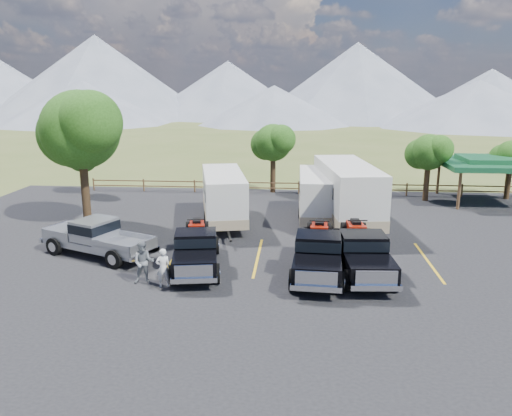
# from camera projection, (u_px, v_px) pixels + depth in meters

# --- Properties ---
(ground) EXTENTS (320.00, 320.00, 0.00)m
(ground) POSITION_uv_depth(u_px,v_px,m) (300.00, 293.00, 19.92)
(ground) COLOR #445323
(ground) RESTS_ON ground
(asphalt_lot) EXTENTS (44.00, 34.00, 0.04)m
(asphalt_lot) POSITION_uv_depth(u_px,v_px,m) (300.00, 266.00, 22.81)
(asphalt_lot) COLOR black
(asphalt_lot) RESTS_ON ground
(stall_lines) EXTENTS (12.12, 5.50, 0.01)m
(stall_lines) POSITION_uv_depth(u_px,v_px,m) (300.00, 258.00, 23.78)
(stall_lines) COLOR gold
(stall_lines) RESTS_ON asphalt_lot
(tree_big_nw) EXTENTS (5.54, 5.18, 7.84)m
(tree_big_nw) POSITION_uv_depth(u_px,v_px,m) (80.00, 130.00, 28.28)
(tree_big_nw) COLOR black
(tree_big_nw) RESTS_ON ground
(tree_ne_a) EXTENTS (3.11, 2.92, 4.76)m
(tree_ne_a) POSITION_uv_depth(u_px,v_px,m) (429.00, 152.00, 34.84)
(tree_ne_a) COLOR black
(tree_ne_a) RESTS_ON ground
(tree_ne_b) EXTENTS (2.77, 2.59, 4.27)m
(tree_ne_b) POSITION_uv_depth(u_px,v_px,m) (511.00, 156.00, 35.42)
(tree_ne_b) COLOR black
(tree_ne_b) RESTS_ON ground
(tree_north) EXTENTS (3.46, 3.24, 5.25)m
(tree_north) POSITION_uv_depth(u_px,v_px,m) (273.00, 143.00, 37.55)
(tree_north) COLOR black
(tree_north) RESTS_ON ground
(tree_nw_small) EXTENTS (2.59, 2.43, 3.85)m
(tree_nw_small) POSITION_uv_depth(u_px,v_px,m) (83.00, 158.00, 36.96)
(tree_nw_small) COLOR black
(tree_nw_small) RESTS_ON ground
(rail_fence) EXTENTS (36.12, 0.12, 1.00)m
(rail_fence) POSITION_uv_depth(u_px,v_px,m) (326.00, 187.00, 37.51)
(rail_fence) COLOR brown
(rail_fence) RESTS_ON ground
(pavilion) EXTENTS (6.20, 6.20, 3.22)m
(pavilion) POSITION_uv_depth(u_px,v_px,m) (487.00, 163.00, 34.68)
(pavilion) COLOR brown
(pavilion) RESTS_ON ground
(mountain_range) EXTENTS (209.00, 71.00, 20.00)m
(mountain_range) POSITION_uv_depth(u_px,v_px,m) (267.00, 86.00, 121.16)
(mountain_range) COLOR slate
(mountain_range) RESTS_ON ground
(rig_left) EXTENTS (2.77, 6.04, 1.94)m
(rig_left) POSITION_uv_depth(u_px,v_px,m) (196.00, 247.00, 22.42)
(rig_left) COLOR black
(rig_left) RESTS_ON asphalt_lot
(rig_center) EXTENTS (2.48, 6.27, 2.06)m
(rig_center) POSITION_uv_depth(u_px,v_px,m) (318.00, 251.00, 21.70)
(rig_center) COLOR black
(rig_center) RESTS_ON asphalt_lot
(rig_right) EXTENTS (2.47, 6.25, 2.05)m
(rig_right) POSITION_uv_depth(u_px,v_px,m) (361.00, 251.00, 21.80)
(rig_right) COLOR black
(rig_right) RESTS_ON asphalt_lot
(trailer_left) EXTENTS (3.68, 8.75, 3.03)m
(trailer_left) POSITION_uv_depth(u_px,v_px,m) (224.00, 197.00, 29.55)
(trailer_left) COLOR silver
(trailer_left) RESTS_ON asphalt_lot
(trailer_center) EXTENTS (2.22, 8.24, 2.87)m
(trailer_center) POSITION_uv_depth(u_px,v_px,m) (317.00, 196.00, 30.17)
(trailer_center) COLOR silver
(trailer_center) RESTS_ON asphalt_lot
(trailer_right) EXTENTS (3.68, 10.30, 3.56)m
(trailer_right) POSITION_uv_depth(u_px,v_px,m) (347.00, 193.00, 29.23)
(trailer_right) COLOR silver
(trailer_right) RESTS_ON asphalt_lot
(pickup_silver) EXTENTS (6.26, 4.14, 1.80)m
(pickup_silver) POSITION_uv_depth(u_px,v_px,m) (98.00, 237.00, 23.90)
(pickup_silver) COLOR #92949A
(pickup_silver) RESTS_ON asphalt_lot
(person_a) EXTENTS (0.70, 0.60, 1.63)m
(person_a) POSITION_uv_depth(u_px,v_px,m) (163.00, 268.00, 20.26)
(person_a) COLOR silver
(person_a) RESTS_ON asphalt_lot
(person_b) EXTENTS (1.00, 0.84, 1.82)m
(person_b) POSITION_uv_depth(u_px,v_px,m) (144.00, 262.00, 20.58)
(person_b) COLOR slate
(person_b) RESTS_ON asphalt_lot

